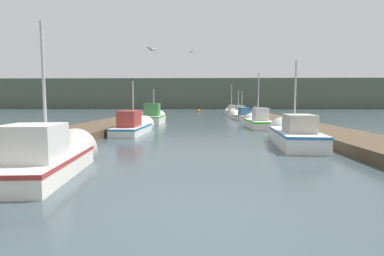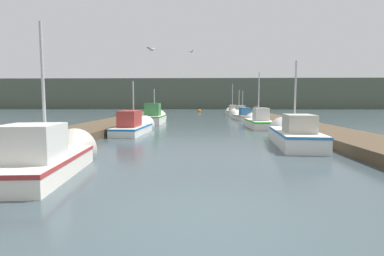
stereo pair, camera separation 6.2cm
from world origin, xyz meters
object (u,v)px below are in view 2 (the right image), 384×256
object	(u,v)px
fishing_boat_1	(293,134)
mooring_piling_1	(256,113)
fishing_boat_2	(135,126)
mooring_piling_0	(310,131)
fishing_boat_4	(155,117)
seagull_1	(191,52)
fishing_boat_3	(258,122)
seagull_lead	(152,50)
fishing_boat_5	(241,116)
mooring_piling_2	(244,112)
fishing_boat_0	(49,157)
fishing_boat_7	(232,112)
channel_buoy	(199,111)
fishing_boat_6	(238,113)

from	to	relation	value
fishing_boat_1	mooring_piling_1	distance (m)	16.66
fishing_boat_2	mooring_piling_0	xyz separation A→B (m)	(9.22, -3.80, 0.12)
fishing_boat_4	seagull_1	world-z (taller)	seagull_1
fishing_boat_3	seagull_lead	distance (m)	11.91
fishing_boat_2	mooring_piling_0	distance (m)	9.97
fishing_boat_1	fishing_boat_5	xyz separation A→B (m)	(0.03, 17.63, -0.11)
mooring_piling_2	fishing_boat_1	bearing A→B (deg)	-92.55
fishing_boat_0	mooring_piling_1	distance (m)	24.12
fishing_boat_2	fishing_boat_3	size ratio (longest dim) A/B	1.13
fishing_boat_3	seagull_1	size ratio (longest dim) A/B	9.00
fishing_boat_3	fishing_boat_7	xyz separation A→B (m)	(0.04, 18.95, 0.00)
channel_buoy	fishing_boat_0	bearing A→B (deg)	-95.33
mooring_piling_0	fishing_boat_3	bearing A→B (deg)	97.94
seagull_1	fishing_boat_2	bearing A→B (deg)	-93.82
fishing_boat_3	fishing_boat_1	bearing A→B (deg)	-90.84
fishing_boat_6	seagull_lead	size ratio (longest dim) A/B	9.40
fishing_boat_2	mooring_piling_1	size ratio (longest dim) A/B	3.97
fishing_boat_1	fishing_boat_2	size ratio (longest dim) A/B	1.00
fishing_boat_0	mooring_piling_1	size ratio (longest dim) A/B	3.44
channel_buoy	fishing_boat_1	bearing A→B (deg)	-82.87
mooring_piling_1	mooring_piling_2	xyz separation A→B (m)	(-0.35, 5.94, -0.12)
channel_buoy	fishing_boat_3	bearing A→B (deg)	-80.73
fishing_boat_5	fishing_boat_7	distance (m)	9.69
fishing_boat_3	fishing_boat_5	size ratio (longest dim) A/B	0.85
fishing_boat_7	seagull_lead	world-z (taller)	fishing_boat_7
mooring_piling_1	fishing_boat_2	bearing A→B (deg)	-128.42
fishing_boat_1	mooring_piling_0	distance (m)	1.32
fishing_boat_5	fishing_boat_7	size ratio (longest dim) A/B	0.99
fishing_boat_4	mooring_piling_2	world-z (taller)	fishing_boat_4
fishing_boat_6	mooring_piling_1	world-z (taller)	fishing_boat_6
fishing_boat_2	channel_buoy	world-z (taller)	fishing_boat_2
fishing_boat_1	mooring_piling_1	world-z (taller)	fishing_boat_1
fishing_boat_5	channel_buoy	bearing A→B (deg)	98.39
fishing_boat_2	fishing_boat_4	size ratio (longest dim) A/B	1.11
fishing_boat_5	mooring_piling_1	size ratio (longest dim) A/B	4.15
channel_buoy	mooring_piling_2	bearing A→B (deg)	-67.48
fishing_boat_3	fishing_boat_4	xyz separation A→B (m)	(-8.18, 3.99, 0.11)
fishing_boat_0	fishing_boat_3	xyz separation A→B (m)	(8.32, 13.86, -0.01)
fishing_boat_5	seagull_lead	distance (m)	20.15
channel_buoy	mooring_piling_1	bearing A→B (deg)	-73.09
mooring_piling_1	fishing_boat_0	bearing A→B (deg)	-113.64
fishing_boat_0	mooring_piling_0	world-z (taller)	fishing_boat_0
mooring_piling_1	mooring_piling_2	distance (m)	5.95
fishing_boat_3	mooring_piling_2	size ratio (longest dim) A/B	4.25
fishing_boat_2	seagull_lead	distance (m)	7.13
fishing_boat_4	channel_buoy	world-z (taller)	fishing_boat_4
fishing_boat_4	mooring_piling_2	xyz separation A→B (m)	(9.19, 10.18, 0.03)
fishing_boat_4	mooring_piling_0	xyz separation A→B (m)	(9.24, -11.56, -0.01)
mooring_piling_2	seagull_1	size ratio (longest dim) A/B	2.12
fishing_boat_3	fishing_boat_6	bearing A→B (deg)	87.93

